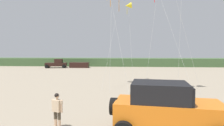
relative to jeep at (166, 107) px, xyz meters
The scene contains 6 objects.
dune_ridge 40.77m from the jeep, 87.08° to the left, with size 90.00×6.47×1.96m, color #426038.
jeep is the anchor object (origin of this frame).
person_watching 4.86m from the jeep, behind, with size 0.59×0.41×1.67m.
distant_pickup 37.68m from the jeep, 117.39° to the left, with size 4.85×3.08×1.98m.
distant_sedan 36.27m from the jeep, 109.91° to the left, with size 4.20×1.70×1.20m, color black.
kite_white_parafoil 16.77m from the jeep, 95.90° to the left, with size 0.97×3.03×9.44m.
Camera 1 is at (1.38, -3.69, 3.55)m, focal length 30.66 mm.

